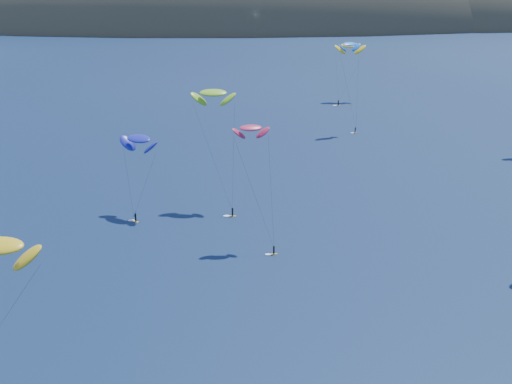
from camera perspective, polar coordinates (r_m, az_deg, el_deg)
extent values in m
ellipsoid|color=#3D3526|center=(606.61, -1.18, 12.58)|extent=(600.00, 300.00, 210.00)
ellipsoid|color=#3D3526|center=(650.01, -15.91, 12.77)|extent=(340.00, 240.00, 120.00)
ellipsoid|color=#3D3526|center=(613.97, 14.36, 12.40)|extent=(320.00, 220.00, 156.00)
cube|color=gold|center=(143.74, -1.89, -1.93)|extent=(1.49, 0.62, 0.08)
cylinder|color=black|center=(143.43, -1.90, -1.59)|extent=(0.34, 0.34, 1.54)
sphere|color=#8C6047|center=(143.12, -1.90, -1.26)|extent=(0.26, 0.26, 0.26)
ellipsoid|color=#85C724|center=(147.17, -3.44, 7.93)|extent=(9.17, 5.22, 4.85)
cube|color=gold|center=(213.43, 7.93, 4.74)|extent=(1.27, 0.86, 0.07)
cylinder|color=black|center=(213.25, 7.94, 4.94)|extent=(0.29, 0.29, 1.32)
sphere|color=#8C6047|center=(213.08, 7.95, 5.14)|extent=(0.22, 0.22, 0.22)
ellipsoid|color=blue|center=(211.89, 7.49, 11.66)|extent=(7.81, 6.05, 3.95)
cube|color=gold|center=(125.94, 1.43, -4.98)|extent=(1.30, 0.50, 0.07)
cylinder|color=black|center=(125.63, 1.44, -4.65)|extent=(0.30, 0.30, 1.35)
sphere|color=#8C6047|center=(125.32, 1.44, -4.32)|extent=(0.23, 0.23, 0.23)
ellipsoid|color=#B9254A|center=(126.26, -0.41, 5.16)|extent=(6.49, 3.52, 3.47)
cube|color=gold|center=(142.67, -9.60, -2.35)|extent=(1.40, 1.21, 0.08)
cylinder|color=black|center=(142.35, -9.62, -2.01)|extent=(0.34, 0.34, 1.54)
sphere|color=#8C6047|center=(142.04, -9.64, -1.68)|extent=(0.26, 0.26, 0.26)
ellipsoid|color=#1B219D|center=(144.58, -9.37, 4.24)|extent=(9.64, 8.73, 4.99)
cube|color=gold|center=(251.70, 6.60, 6.90)|extent=(1.52, 0.50, 0.08)
cylinder|color=black|center=(251.52, 6.61, 7.11)|extent=(0.35, 0.35, 1.60)
sphere|color=#8C6047|center=(251.34, 6.62, 7.32)|extent=(0.27, 0.27, 0.27)
ellipsoid|color=yellow|center=(260.44, 7.55, 11.57)|extent=(10.54, 5.26, 5.77)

